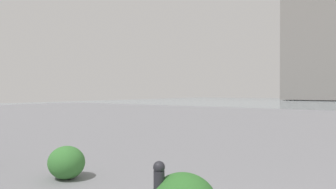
{
  "coord_description": "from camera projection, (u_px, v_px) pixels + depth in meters",
  "views": [
    {
      "loc": [
        -0.16,
        1.64,
        1.52
      ],
      "look_at": [
        6.75,
        -8.17,
        1.43
      ],
      "focal_mm": 31.56,
      "sensor_mm": 36.0,
      "label": 1
    }
  ],
  "objects": [
    {
      "name": "building_slab",
      "position": [
        318.0,
        21.0,
        61.07
      ],
      "size": [
        11.96,
        12.19,
        32.62
      ],
      "color": "gray",
      "rests_on": "ground"
    },
    {
      "name": "shrub_round",
      "position": [
        66.0,
        162.0,
        5.17
      ],
      "size": [
        0.68,
        0.61,
        0.57
      ],
      "color": "#387533",
      "rests_on": "ground"
    }
  ]
}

